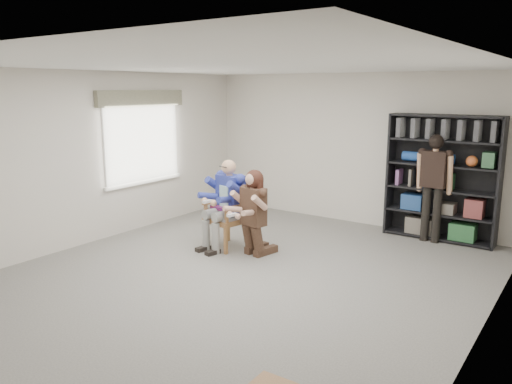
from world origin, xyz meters
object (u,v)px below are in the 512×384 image
Objects in this scene: armchair at (227,214)px; seated_man at (227,204)px; kneeling_woman at (252,214)px; bookshelf at (442,178)px; standing_man at (433,189)px.

seated_man is at bearing 0.00° from armchair.
kneeling_woman is 3.30m from bookshelf.
seated_man is 3.60m from bookshelf.
kneeling_woman is at bearing -128.51° from standing_man.
seated_man is at bearing 179.35° from kneeling_woman.
kneeling_woman reaches higher than armchair.
standing_man reaches higher than armchair.
bookshelf reaches higher than armchair.
bookshelf is at bearing 52.99° from armchair.
seated_man reaches higher than kneeling_woman.
standing_man is at bearing 51.26° from seated_man.
standing_man is at bearing 60.01° from kneeling_woman.
seated_man is at bearing -138.05° from bookshelf.
armchair is at bearing 179.35° from kneeling_woman.
kneeling_woman is 0.63× the size of bookshelf.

